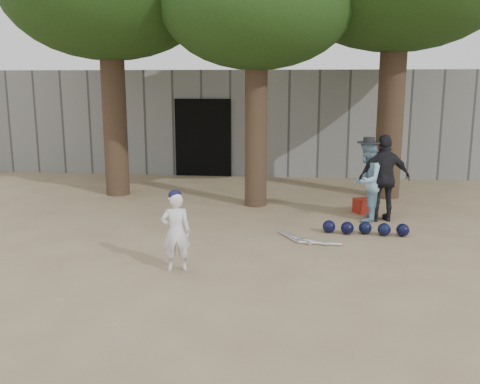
# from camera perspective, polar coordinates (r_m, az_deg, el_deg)

# --- Properties ---
(ground) EXTENTS (70.00, 70.00, 0.00)m
(ground) POSITION_cam_1_polar(r_m,az_deg,el_deg) (7.89, -5.17, -8.15)
(ground) COLOR #937C5E
(ground) RESTS_ON ground
(boy_player) EXTENTS (0.47, 0.36, 1.15)m
(boy_player) POSITION_cam_1_polar(r_m,az_deg,el_deg) (7.67, -6.85, -4.25)
(boy_player) COLOR white
(boy_player) RESTS_ON ground
(spectator_blue) EXTENTS (0.83, 0.92, 1.56)m
(spectator_blue) POSITION_cam_1_polar(r_m,az_deg,el_deg) (10.64, 13.40, 1.14)
(spectator_blue) COLOR #80ACC5
(spectator_blue) RESTS_ON ground
(spectator_dark) EXTENTS (1.04, 0.55, 1.69)m
(spectator_dark) POSITION_cam_1_polar(r_m,az_deg,el_deg) (10.68, 15.15, 1.43)
(spectator_dark) COLOR black
(spectator_dark) RESTS_ON ground
(red_bag) EXTENTS (0.51, 0.46, 0.30)m
(red_bag) POSITION_cam_1_polar(r_m,az_deg,el_deg) (11.39, 13.19, -1.42)
(red_bag) COLOR maroon
(red_bag) RESTS_ON ground
(back_building) EXTENTS (16.00, 5.24, 3.00)m
(back_building) POSITION_cam_1_polar(r_m,az_deg,el_deg) (17.70, 1.32, 7.88)
(back_building) COLOR gray
(back_building) RESTS_ON ground
(helmet_row) EXTENTS (1.51, 0.32, 0.23)m
(helmet_row) POSITION_cam_1_polar(r_m,az_deg,el_deg) (9.77, 13.24, -3.79)
(helmet_row) COLOR black
(helmet_row) RESTS_ON ground
(bat_pile) EXTENTS (1.10, 0.77, 0.06)m
(bat_pile) POSITION_cam_1_polar(r_m,az_deg,el_deg) (9.21, 6.80, -5.07)
(bat_pile) COLOR silver
(bat_pile) RESTS_ON ground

